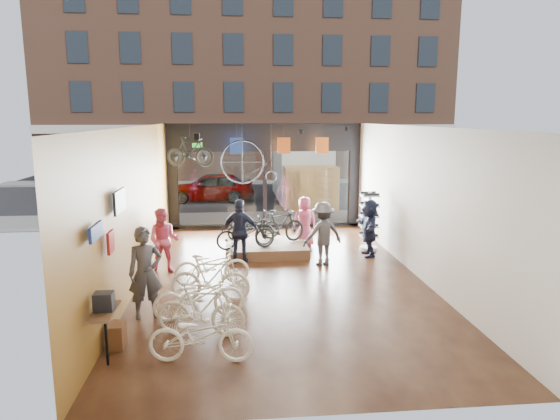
{
  "coord_description": "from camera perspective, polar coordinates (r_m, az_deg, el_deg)",
  "views": [
    {
      "loc": [
        -1.17,
        -12.1,
        4.03
      ],
      "look_at": [
        0.12,
        1.4,
        1.49
      ],
      "focal_mm": 32.0,
      "sensor_mm": 36.0,
      "label": 1
    }
  ],
  "objects": [
    {
      "name": "display_bike_left",
      "position": [
        14.29,
        -3.96,
        -2.7
      ],
      "size": [
        1.78,
        0.93,
        0.89
      ],
      "primitive_type": "imported",
      "rotation": [
        0.0,
        0.0,
        1.78
      ],
      "color": "black",
      "rests_on": "display_platform"
    },
    {
      "name": "customer_3",
      "position": [
        13.71,
        4.92,
        -2.73
      ],
      "size": [
        1.26,
        0.93,
        1.75
      ],
      "primitive_type": "imported",
      "rotation": [
        0.0,
        0.0,
        3.41
      ],
      "color": "#3F3F44",
      "rests_on": "ground_plane"
    },
    {
      "name": "wall_back",
      "position": [
        6.55,
        5.2,
        -8.4
      ],
      "size": [
        7.0,
        0.04,
        3.8
      ],
      "primitive_type": "cube",
      "color": "beige",
      "rests_on": "ground"
    },
    {
      "name": "floor_bike_2",
      "position": [
        10.32,
        -9.26,
        -9.65
      ],
      "size": [
        1.91,
        0.94,
        0.96
      ],
      "primitive_type": "imported",
      "rotation": [
        0.0,
        0.0,
        1.74
      ],
      "color": "#EEE8CE",
      "rests_on": "ground_plane"
    },
    {
      "name": "sidewalk_near",
      "position": [
        19.74,
        -1.95,
        -1.0
      ],
      "size": [
        30.0,
        2.4,
        0.12
      ],
      "primitive_type": "cube",
      "color": "slate",
      "rests_on": "ground"
    },
    {
      "name": "wall_left",
      "position": [
        12.51,
        -16.2,
        0.38
      ],
      "size": [
        0.04,
        12.0,
        3.8
      ],
      "primitive_type": "cube",
      "color": "#B17C24",
      "rests_on": "ground"
    },
    {
      "name": "customer_0",
      "position": [
        10.46,
        -15.13,
        -6.93
      ],
      "size": [
        0.79,
        0.62,
        1.88
      ],
      "primitive_type": "imported",
      "rotation": [
        0.0,
        0.0,
        0.28
      ],
      "color": "#3F3F44",
      "rests_on": "ground_plane"
    },
    {
      "name": "display_bike_mid",
      "position": [
        14.83,
        -0.03,
        -1.9
      ],
      "size": [
        1.75,
        1.22,
        1.03
      ],
      "primitive_type": "imported",
      "rotation": [
        0.0,
        0.0,
        2.05
      ],
      "color": "black",
      "rests_on": "display_platform"
    },
    {
      "name": "floor_bike_1",
      "position": [
        9.54,
        -9.06,
        -11.17
      ],
      "size": [
        1.76,
        0.84,
        1.02
      ],
      "primitive_type": "imported",
      "rotation": [
        0.0,
        0.0,
        1.35
      ],
      "color": "#EEE8CE",
      "rests_on": "ground_plane"
    },
    {
      "name": "storefront",
      "position": [
        18.27,
        -1.75,
        3.91
      ],
      "size": [
        7.0,
        0.26,
        3.8
      ],
      "primitive_type": null,
      "color": "black",
      "rests_on": "ground"
    },
    {
      "name": "ceiling",
      "position": [
        12.16,
        0.07,
        9.62
      ],
      "size": [
        7.0,
        12.0,
        0.04
      ],
      "primitive_type": "cube",
      "color": "black",
      "rests_on": "ground"
    },
    {
      "name": "street_road",
      "position": [
        27.43,
        -2.96,
        2.12
      ],
      "size": [
        30.0,
        18.0,
        0.02
      ],
      "primitive_type": "cube",
      "color": "black",
      "rests_on": "ground"
    },
    {
      "name": "box_truck",
      "position": [
        23.49,
        2.75,
        4.18
      ],
      "size": [
        2.38,
        7.14,
        2.81
      ],
      "primitive_type": null,
      "color": "silver",
      "rests_on": "street_road"
    },
    {
      "name": "jersey_mid",
      "position": [
        17.42,
        0.43,
        7.38
      ],
      "size": [
        0.45,
        0.03,
        0.55
      ],
      "primitive_type": "cube",
      "color": "#CC5919",
      "rests_on": "ceiling"
    },
    {
      "name": "display_bike_right",
      "position": [
        15.28,
        -3.03,
        -1.86
      ],
      "size": [
        1.74,
        0.98,
        0.87
      ],
      "primitive_type": "imported",
      "rotation": [
        0.0,
        0.0,
        1.83
      ],
      "color": "black",
      "rests_on": "display_platform"
    },
    {
      "name": "customer_5",
      "position": [
        14.82,
        10.14,
        -2.0
      ],
      "size": [
        0.59,
        1.58,
        1.67
      ],
      "primitive_type": "imported",
      "rotation": [
        0.0,
        0.0,
        4.65
      ],
      "color": "#161C33",
      "rests_on": "ground_plane"
    },
    {
      "name": "customer_4",
      "position": [
        15.64,
        2.83,
        -1.34
      ],
      "size": [
        0.82,
        0.58,
        1.59
      ],
      "primitive_type": "imported",
      "rotation": [
        0.0,
        0.0,
        3.24
      ],
      "color": "#CC4C72",
      "rests_on": "ground_plane"
    },
    {
      "name": "floor_bike_4",
      "position": [
        12.28,
        -7.8,
        -6.33
      ],
      "size": [
        1.86,
        0.82,
        0.95
      ],
      "primitive_type": "imported",
      "rotation": [
        0.0,
        0.0,
        1.68
      ],
      "color": "#EEE8CE",
      "rests_on": "ground_plane"
    },
    {
      "name": "jersey_right",
      "position": [
        17.61,
        4.83,
        7.38
      ],
      "size": [
        0.45,
        0.03,
        0.55
      ],
      "primitive_type": "cube",
      "color": "#CC5919",
      "rests_on": "ceiling"
    },
    {
      "name": "street_car",
      "position": [
        24.35,
        -7.86,
        2.65
      ],
      "size": [
        4.11,
        1.65,
        1.4
      ],
      "primitive_type": "imported",
      "rotation": [
        0.0,
        0.0,
        -1.57
      ],
      "color": "gray",
      "rests_on": "street_road"
    },
    {
      "name": "exit_sign",
      "position": [
        18.05,
        -9.44,
        7.36
      ],
      "size": [
        0.35,
        0.06,
        0.18
      ],
      "primitive_type": "cube",
      "color": "#198C26",
      "rests_on": "storefront"
    },
    {
      "name": "floor_bike_3",
      "position": [
        11.19,
        -7.99,
        -7.74
      ],
      "size": [
        1.81,
        0.71,
        1.06
      ],
      "primitive_type": "imported",
      "rotation": [
        0.0,
        0.0,
        1.45
      ],
      "color": "#EEE8CE",
      "rests_on": "ground_plane"
    },
    {
      "name": "sunglasses_rack",
      "position": [
        15.45,
        10.13,
        -1.24
      ],
      "size": [
        0.56,
        0.47,
        1.8
      ],
      "primitive_type": null,
      "rotation": [
        0.0,
        0.0,
        0.07
      ],
      "color": "white",
      "rests_on": "ground_plane"
    },
    {
      "name": "opposite_building",
      "position": [
        33.75,
        -3.59,
        15.63
      ],
      "size": [
        26.0,
        5.0,
        14.0
      ],
      "primitive_type": "cube",
      "color": "brown",
      "rests_on": "ground"
    },
    {
      "name": "wall_merch",
      "position": [
        9.29,
        -19.1,
        -7.08
      ],
      "size": [
        0.4,
        2.4,
        2.6
      ],
      "primitive_type": null,
      "color": "navy",
      "rests_on": "wall_left"
    },
    {
      "name": "hung_bike",
      "position": [
        16.4,
        -10.24,
        6.58
      ],
      "size": [
        1.64,
        0.87,
        0.95
      ],
      "primitive_type": "imported",
      "rotation": [
        0.0,
        0.0,
        1.28
      ],
      "color": "black",
      "rests_on": "ceiling"
    },
    {
      "name": "sidewalk_far",
      "position": [
        31.38,
        -3.28,
        3.32
      ],
      "size": [
        30.0,
        2.0,
        0.12
      ],
      "primitive_type": "cube",
      "color": "slate",
      "rests_on": "ground"
    },
    {
      "name": "display_platform",
      "position": [
        14.98,
        -1.6,
        -4.41
      ],
      "size": [
        2.4,
        1.8,
        0.3
      ],
      "primitive_type": "cube",
      "color": "brown",
      "rests_on": "ground_plane"
    },
    {
      "name": "penny_farthing",
      "position": [
        16.74,
        -3.27,
        5.35
      ],
      "size": [
        1.82,
        0.06,
        1.46
      ],
      "primitive_type": null,
      "color": "black",
      "rests_on": "ceiling"
    },
    {
      "name": "jersey_left",
      "position": [
        17.33,
        -4.97,
        7.33
      ],
      "size": [
        0.45,
        0.03,
        0.55
      ],
      "primitive_type": "cube",
      "color": "#1E3F99",
      "rests_on": "ceiling"
    },
    {
      "name": "wall_right",
      "position": [
        13.15,
        15.51,
        0.9
      ],
      "size": [
        0.04,
        12.0,
        3.8
      ],
      "primitive_type": "cube",
      "color": "beige",
      "rests_on": "ground"
    },
    {
      "name": "ground_plane",
      "position": [
        12.82,
        0.06,
        -7.81
      ],
      "size": [
        7.0,
        12.0,
        0.04
      ],
      "primitive_type": "cube",
      "color": "black",
      "rests_on": "ground"
    },
    {
      "name": "floor_bike_0",
      "position": [
        8.62,
        -9.02,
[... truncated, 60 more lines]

